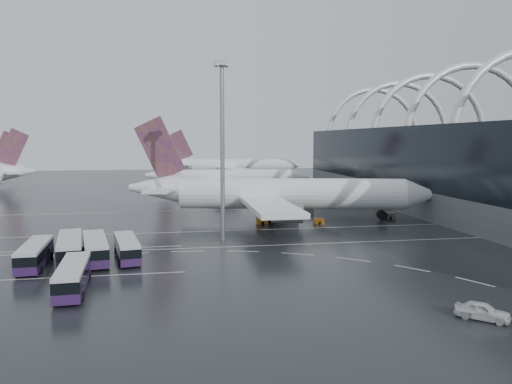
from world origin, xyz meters
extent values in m
plane|color=black|center=(0.00, 0.00, 0.00)|extent=(420.00, 420.00, 0.00)
cube|color=#5C6061|center=(62.00, 20.00, 3.00)|extent=(42.00, 160.00, 6.00)
cube|color=black|center=(62.00, 20.00, 13.00)|extent=(42.00, 160.00, 14.00)
torus|color=silver|center=(58.00, 28.00, 18.00)|extent=(33.80, 1.80, 33.80)
torus|color=silver|center=(58.00, 47.00, 18.00)|extent=(33.80, 1.80, 33.80)
torus|color=silver|center=(58.00, 66.00, 18.00)|extent=(33.80, 1.80, 33.80)
torus|color=silver|center=(58.00, 85.00, 18.00)|extent=(33.80, 1.80, 33.80)
cube|color=beige|center=(0.00, -2.00, 0.01)|extent=(120.00, 0.25, 0.01)
cube|color=beige|center=(0.00, 12.00, 0.01)|extent=(120.00, 0.25, 0.01)
cube|color=beige|center=(0.00, 40.00, 0.01)|extent=(120.00, 0.25, 0.01)
cube|color=beige|center=(-24.00, -16.00, 0.01)|extent=(28.00, 0.25, 0.01)
cube|color=beige|center=(-24.00, 0.00, 0.01)|extent=(28.00, 0.25, 0.01)
cylinder|color=white|center=(13.35, 21.50, 5.67)|extent=(46.72, 16.37, 6.45)
cone|color=white|center=(39.26, 15.74, 5.67)|extent=(7.91, 7.74, 6.45)
cone|color=white|center=(-14.74, 27.74, 6.78)|extent=(12.25, 8.71, 6.45)
cube|color=#46196A|center=(-13.65, 27.50, 15.01)|extent=(10.60, 2.98, 13.67)
cube|color=white|center=(-12.57, 27.26, 6.78)|extent=(9.23, 20.62, 0.56)
cube|color=white|center=(5.99, 8.90, 5.00)|extent=(8.04, 27.86, 0.89)
cube|color=white|center=(12.02, 36.03, 5.00)|extent=(18.62, 28.52, 0.89)
cylinder|color=gray|center=(10.09, 11.97, 3.00)|extent=(6.79, 5.02, 3.78)
cylinder|color=gray|center=(14.43, 31.51, 3.00)|extent=(6.79, 5.02, 3.78)
cube|color=black|center=(9.00, 22.46, 1.22)|extent=(14.57, 9.84, 2.45)
cylinder|color=white|center=(8.62, 79.53, 4.73)|extent=(37.74, 8.70, 5.38)
cone|color=white|center=(30.03, 77.61, 4.73)|extent=(6.03, 5.86, 5.38)
cone|color=white|center=(-14.63, 81.61, 5.66)|extent=(9.72, 6.19, 5.38)
cube|color=#46196A|center=(-13.71, 81.53, 12.53)|extent=(8.95, 1.35, 11.41)
cube|color=white|center=(-12.78, 81.45, 5.66)|extent=(5.65, 17.01, 0.46)
cube|color=white|center=(3.89, 68.31, 4.18)|extent=(9.23, 23.81, 0.74)
cube|color=white|center=(5.96, 91.41, 4.18)|extent=(13.04, 24.08, 0.74)
cylinder|color=gray|center=(6.95, 71.30, 2.51)|extent=(5.36, 3.60, 3.15)
cylinder|color=gray|center=(8.44, 87.93, 2.51)|extent=(5.36, 3.60, 3.15)
cube|color=black|center=(4.93, 79.86, 1.02)|extent=(11.62, 6.91, 2.04)
cylinder|color=white|center=(18.52, 136.62, 5.51)|extent=(42.20, 7.61, 6.27)
cone|color=white|center=(42.75, 137.40, 5.51)|extent=(6.68, 6.47, 6.27)
cone|color=white|center=(-7.88, 135.77, 6.59)|extent=(11.00, 6.61, 6.27)
cube|color=#46196A|center=(-6.80, 135.81, 14.59)|extent=(10.43, 0.98, 13.29)
cube|color=white|center=(-5.72, 135.84, 6.59)|extent=(5.48, 19.60, 0.54)
cube|color=white|center=(14.63, 122.98, 4.86)|extent=(13.81, 28.04, 0.86)
cube|color=white|center=(13.76, 149.98, 4.86)|extent=(12.21, 27.93, 0.86)
cylinder|color=gray|center=(17.75, 126.87, 2.92)|extent=(6.06, 3.86, 3.67)
cylinder|color=gray|center=(17.12, 146.31, 2.92)|extent=(6.06, 3.86, 3.67)
cube|color=black|center=(14.20, 136.48, 1.19)|extent=(13.18, 7.33, 2.38)
cone|color=white|center=(-61.02, 95.65, 6.44)|extent=(12.14, 9.87, 6.13)
cube|color=#46196A|center=(-61.99, 95.23, 14.26)|extent=(9.57, 4.69, 12.99)
cube|color=white|center=(-62.96, 94.80, 6.44)|extent=(12.02, 19.31, 0.53)
cone|color=white|center=(-71.19, 121.74, 6.32)|extent=(11.17, 7.55, 6.01)
cube|color=#46196A|center=(-72.21, 121.58, 13.98)|extent=(9.95, 2.17, 12.73)
cube|color=white|center=(-73.24, 121.42, 6.32)|extent=(7.51, 19.14, 0.52)
cube|color=#301544|center=(-29.68, -9.73, 0.87)|extent=(3.53, 12.74, 1.07)
cube|color=black|center=(-29.68, -9.73, 2.04)|extent=(3.57, 12.50, 1.26)
cube|color=silver|center=(-29.68, -9.73, 2.88)|extent=(3.53, 12.74, 0.44)
cylinder|color=black|center=(-28.10, -13.68, 0.48)|extent=(0.39, 0.99, 0.97)
cylinder|color=black|center=(-30.79, -13.83, 0.48)|extent=(0.39, 0.99, 0.97)
cylinder|color=black|center=(-28.56, -5.63, 0.48)|extent=(0.39, 0.99, 0.97)
cylinder|color=black|center=(-31.26, -5.78, 0.48)|extent=(0.39, 0.99, 0.97)
cube|color=#301544|center=(-25.60, -7.63, 0.96)|extent=(5.33, 14.23, 1.18)
cube|color=black|center=(-25.60, -7.63, 2.25)|extent=(5.34, 13.97, 1.39)
cube|color=silver|center=(-25.60, -7.63, 3.18)|extent=(5.33, 14.23, 0.48)
cylinder|color=black|center=(-23.40, -11.78, 0.54)|extent=(0.54, 1.12, 1.07)
cylinder|color=black|center=(-26.34, -12.27, 0.54)|extent=(0.54, 1.12, 1.07)
cylinder|color=black|center=(-24.85, -3.00, 0.54)|extent=(0.54, 1.12, 1.07)
cylinder|color=black|center=(-27.79, -3.49, 0.54)|extent=(0.54, 1.12, 1.07)
cube|color=#301544|center=(-22.21, -7.76, 0.92)|extent=(5.31, 13.60, 1.12)
cube|color=black|center=(-22.21, -7.76, 2.15)|extent=(5.32, 13.35, 1.33)
cube|color=silver|center=(-22.21, -7.76, 3.04)|extent=(5.31, 13.60, 0.46)
cylinder|color=black|center=(-20.05, -11.68, 0.51)|extent=(0.54, 1.07, 1.02)
cylinder|color=black|center=(-22.84, -12.19, 0.51)|extent=(0.54, 1.07, 1.02)
cylinder|color=black|center=(-21.58, -3.32, 0.51)|extent=(0.54, 1.07, 1.02)
cylinder|color=black|center=(-24.38, -3.83, 0.51)|extent=(0.54, 1.07, 1.02)
cube|color=#301544|center=(-17.91, -7.56, 0.84)|extent=(4.73, 12.46, 1.03)
cube|color=black|center=(-17.91, -7.56, 1.97)|extent=(4.74, 12.23, 1.22)
cube|color=silver|center=(-17.91, -7.56, 2.79)|extent=(4.73, 12.46, 0.42)
cylinder|color=black|center=(-15.97, -11.18, 0.47)|extent=(0.48, 0.98, 0.94)
cylinder|color=black|center=(-18.54, -11.62, 0.47)|extent=(0.48, 0.98, 0.94)
cylinder|color=black|center=(-17.28, -3.50, 0.47)|extent=(0.48, 0.98, 0.94)
cylinder|color=black|center=(-19.85, -3.94, 0.47)|extent=(0.48, 0.98, 0.94)
cube|color=#301544|center=(-22.65, -21.88, 0.86)|extent=(3.54, 12.63, 1.06)
cube|color=black|center=(-22.65, -21.88, 2.02)|extent=(3.58, 12.38, 1.25)
cube|color=silver|center=(-22.65, -21.88, 2.86)|extent=(3.54, 12.63, 0.43)
cylinder|color=black|center=(-21.07, -25.79, 0.48)|extent=(0.39, 0.98, 0.96)
cylinder|color=black|center=(-23.74, -25.95, 0.48)|extent=(0.39, 0.98, 0.96)
cylinder|color=black|center=(-21.56, -17.81, 0.48)|extent=(0.39, 0.98, 0.96)
cylinder|color=black|center=(-24.22, -17.98, 0.48)|extent=(0.39, 0.98, 0.96)
imported|color=silver|center=(17.06, -38.02, 0.84)|extent=(4.97, 4.78, 1.68)
cylinder|color=gray|center=(-3.05, 3.36, 14.47)|extent=(0.72, 0.72, 28.95)
cube|color=gray|center=(-3.05, 3.36, 29.26)|extent=(2.27, 2.27, 0.83)
cube|color=silver|center=(-3.05, 3.36, 28.95)|extent=(2.07, 2.07, 0.41)
cube|color=orange|center=(17.82, 16.58, 0.53)|extent=(1.94, 1.14, 1.06)
cube|color=slate|center=(19.12, 29.36, 0.68)|extent=(2.51, 1.48, 1.37)
cube|color=orange|center=(6.48, 18.43, 0.61)|extent=(2.24, 1.33, 1.22)
cube|color=slate|center=(34.70, 20.36, 0.62)|extent=(2.26, 1.34, 1.23)
camera|label=1|loc=(-11.76, -79.17, 16.89)|focal=35.00mm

